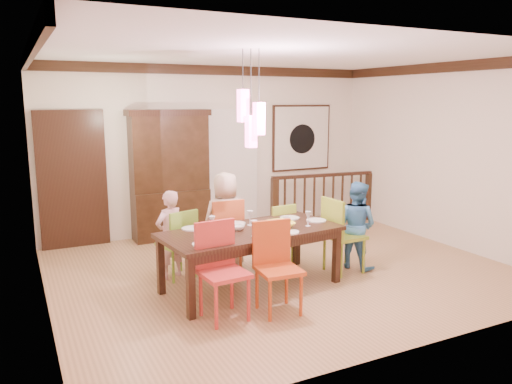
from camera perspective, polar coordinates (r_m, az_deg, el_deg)
name	(u,v)px	position (r m, az deg, el deg)	size (l,w,h in m)	color
floor	(281,270)	(7.00, 2.93, -8.86)	(6.00, 6.00, 0.00)	#A47A4F
ceiling	(284,54)	(6.63, 3.17, 15.50)	(6.00, 6.00, 0.00)	white
wall_back	(214,150)	(8.91, -4.88, 4.86)	(6.00, 6.00, 0.00)	silver
wall_left	(38,182)	(5.83, -23.63, 1.03)	(5.00, 5.00, 0.00)	silver
wall_right	(446,155)	(8.54, 20.93, 3.96)	(5.00, 5.00, 0.00)	silver
crown_molding	(283,60)	(6.63, 3.16, 14.81)	(6.00, 5.00, 0.16)	black
panel_door	(73,182)	(8.35, -20.22, 1.10)	(1.04, 0.07, 2.24)	black
white_doorway	(233,171)	(9.06, -2.70, 2.43)	(0.97, 0.05, 2.22)	silver
painting	(302,138)	(9.67, 5.22, 6.18)	(1.25, 0.06, 1.25)	black
pendant_cluster	(251,118)	(5.94, -0.57, 8.44)	(0.27, 0.21, 1.14)	#FF4C9C
dining_table	(251,236)	(6.16, -0.55, -5.04)	(2.30, 1.24, 0.75)	black
chair_far_left	(176,238)	(6.65, -9.08, -5.26)	(0.51, 0.51, 0.92)	#7DB533
chair_far_mid	(223,228)	(6.90, -3.80, -4.18)	(0.46, 0.46, 1.00)	#C25427
chair_far_right	(277,229)	(7.16, 2.39, -4.22)	(0.43, 0.43, 0.88)	#9FBF36
chair_near_left	(224,266)	(5.33, -3.68, -8.39)	(0.50, 0.50, 1.04)	red
chair_near_mid	(279,262)	(5.49, 2.63, -8.05)	(0.49, 0.49, 1.00)	#B84217
chair_end_right	(345,230)	(6.86, 10.10, -4.26)	(0.48, 0.48, 1.03)	olive
china_hutch	(170,174)	(8.48, -9.83, 1.99)	(1.37, 0.46, 2.16)	black
balustrade	(324,198)	(9.49, 7.73, -0.65)	(2.13, 0.30, 0.96)	black
person_far_left	(170,235)	(6.63, -9.83, -4.83)	(0.43, 0.28, 1.17)	beige
person_far_mid	(226,220)	(6.97, -3.48, -3.19)	(0.66, 0.43, 1.35)	beige
person_end_right	(356,225)	(7.07, 11.38, -3.71)	(0.59, 0.46, 1.22)	#4384BD
serving_bowl	(279,225)	(6.18, 2.70, -3.81)	(0.36, 0.36, 0.09)	#F8EF46
small_bowl	(237,228)	(6.12, -2.16, -4.09)	(0.19, 0.19, 0.06)	white
cup_left	(225,234)	(5.76, -3.53, -4.82)	(0.12, 0.12, 0.10)	silver
cup_right	(286,220)	(6.45, 3.49, -3.21)	(0.09, 0.09, 0.08)	silver
plate_far_left	(192,228)	(6.21, -7.31, -4.16)	(0.26, 0.26, 0.01)	white
plate_far_mid	(236,224)	(6.40, -2.35, -3.63)	(0.26, 0.26, 0.01)	white
plate_far_right	(290,218)	(6.72, 3.87, -2.96)	(0.26, 0.26, 0.01)	white
plate_near_left	(204,244)	(5.54, -5.98, -5.94)	(0.26, 0.26, 0.01)	white
plate_near_mid	(288,232)	(6.01, 3.72, -4.59)	(0.26, 0.26, 0.01)	white
plate_end_right	(316,220)	(6.62, 6.90, -3.23)	(0.26, 0.26, 0.01)	white
wine_glass_a	(212,224)	(6.06, -5.05, -3.63)	(0.08, 0.08, 0.19)	#590C19
wine_glass_b	(250,218)	(6.32, -0.70, -2.99)	(0.08, 0.08, 0.19)	silver
wine_glass_c	(254,228)	(5.82, -0.23, -4.18)	(0.08, 0.08, 0.19)	#590C19
wine_glass_d	(308,219)	(6.32, 5.99, -3.06)	(0.08, 0.08, 0.19)	silver
napkin	(262,236)	(5.83, 0.74, -5.04)	(0.18, 0.14, 0.01)	#D83359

